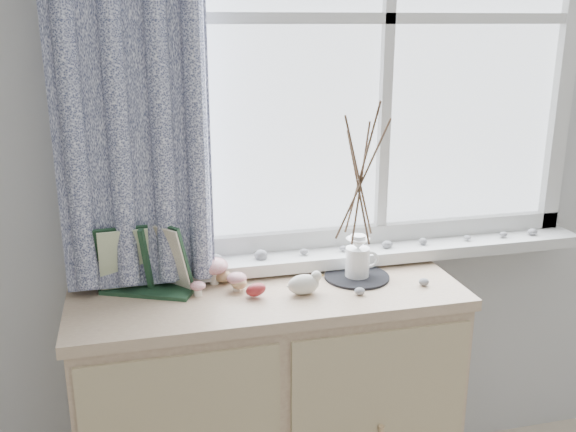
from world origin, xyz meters
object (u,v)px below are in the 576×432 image
object	(u,v)px
botanical_book	(146,261)
toadstool_cluster	(217,272)
twig_pitcher	(360,177)
sideboard	(270,411)

from	to	relation	value
botanical_book	toadstool_cluster	bearing A→B (deg)	30.46
twig_pitcher	botanical_book	bearing A→B (deg)	-169.00
toadstool_cluster	sideboard	bearing A→B (deg)	-26.79
botanical_book	toadstool_cluster	size ratio (longest dim) A/B	1.82
sideboard	botanical_book	bearing A→B (deg)	171.74
sideboard	toadstool_cluster	bearing A→B (deg)	153.21
botanical_book	twig_pitcher	xyz separation A→B (m)	(0.66, -0.02, 0.22)
botanical_book	twig_pitcher	world-z (taller)	twig_pitcher
sideboard	botanical_book	size ratio (longest dim) A/B	3.77
toadstool_cluster	twig_pitcher	distance (m)	0.53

